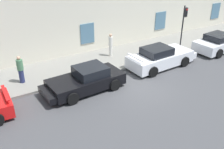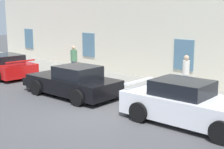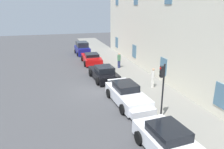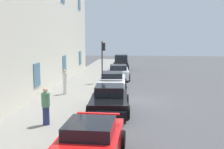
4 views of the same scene
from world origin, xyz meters
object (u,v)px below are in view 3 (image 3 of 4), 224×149
hatchback_distant (82,49)px  sportscar_white_middle (128,96)px  sportscar_yellow_flank (103,73)px  sportscar_tail_end (174,147)px  traffic_light (162,82)px  pedestrian_strolling (119,60)px  pedestrian_admiring (153,77)px  sportscar_red_lead (91,58)px

hatchback_distant → sportscar_white_middle: bearing=1.8°
hatchback_distant → sportscar_yellow_flank: bearing=1.1°
sportscar_tail_end → traffic_light: (-3.26, 1.06, 1.91)m
sportscar_yellow_flank → sportscar_tail_end: size_ratio=0.96×
hatchback_distant → pedestrian_strolling: (8.83, 2.78, 0.18)m
pedestrian_admiring → sportscar_red_lead: bearing=-161.9°
sportscar_white_middle → traffic_light: size_ratio=1.47×
traffic_light → pedestrian_admiring: traffic_light is taller
hatchback_distant → traffic_light: 20.60m
pedestrian_strolling → pedestrian_admiring: bearing=7.2°
hatchback_distant → traffic_light: (20.47, 1.60, 1.70)m
sportscar_tail_end → sportscar_yellow_flank: bearing=-178.5°
sportscar_red_lead → sportscar_yellow_flank: (6.41, -0.07, 0.02)m
hatchback_distant → sportscar_red_lead: bearing=3.2°
traffic_light → pedestrian_strolling: bearing=174.2°
sportscar_yellow_flank → sportscar_tail_end: (12.03, 0.31, 0.01)m
sportscar_white_middle → hatchback_distant: size_ratio=1.39×
traffic_light → pedestrian_strolling: traffic_light is taller
sportscar_white_middle → traffic_light: bearing=20.8°
sportscar_white_middle → sportscar_tail_end: bearing=-0.2°
traffic_light → pedestrian_admiring: size_ratio=2.06×
hatchback_distant → pedestrian_strolling: 9.26m
sportscar_tail_end → pedestrian_strolling: size_ratio=2.97×
sportscar_red_lead → pedestrian_strolling: bearing=35.0°
sportscar_yellow_flank → pedestrian_strolling: bearing=138.3°
sportscar_tail_end → pedestrian_strolling: 15.07m
pedestrian_strolling → hatchback_distant: bearing=-162.5°
sportscar_white_middle → hatchback_distant: 17.73m
hatchback_distant → sportscar_tail_end: bearing=1.3°
traffic_light → pedestrian_strolling: (-11.64, 1.18, -1.53)m
sportscar_tail_end → sportscar_white_middle: bearing=179.8°
pedestrian_strolling → sportscar_red_lead: bearing=-145.0°
sportscar_tail_end → hatchback_distant: (-23.73, -0.54, 0.20)m
pedestrian_admiring → traffic_light: bearing=-21.9°
sportscar_white_middle → pedestrian_strolling: pedestrian_strolling is taller
sportscar_white_middle → traffic_light: (2.75, 1.04, 1.89)m
sportscar_red_lead → traffic_light: traffic_light is taller
pedestrian_strolling → sportscar_yellow_flank: bearing=-41.7°
sportscar_white_middle → sportscar_yellow_flank: bearing=-176.8°
sportscar_yellow_flank → sportscar_tail_end: 12.04m
sportscar_white_middle → hatchback_distant: (-17.72, -0.56, 0.18)m
sportscar_tail_end → pedestrian_strolling: pedestrian_strolling is taller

